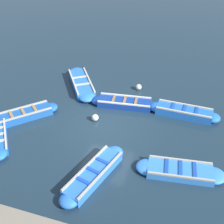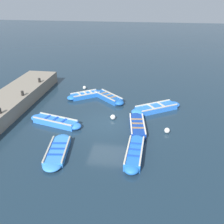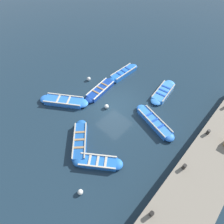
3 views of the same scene
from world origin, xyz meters
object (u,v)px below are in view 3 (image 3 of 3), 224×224
Objects in this scene: boat_outer_right at (64,101)px; boat_broadside at (101,90)px; boat_near_quay at (98,162)px; boat_tucked at (154,122)px; bollard_mid_south at (208,132)px; buoy_yellow_far at (89,79)px; bollard_north at (151,214)px; boat_centre at (80,141)px; boat_alongside at (163,92)px; boat_far_corner at (124,73)px; buoy_orange_near at (80,192)px; bollard_mid_north at (184,167)px; buoy_white_drifting at (107,106)px.

boat_outer_right is 1.04× the size of boat_broadside.
boat_tucked is at bearing 81.18° from boat_near_quay.
bollard_mid_south reaches higher than buoy_yellow_far.
bollard_north and bollard_mid_south have the same top height.
boat_near_quay is 6.50m from boat_broadside.
boat_centre reaches higher than buoy_yellow_far.
boat_centre is 0.83× the size of boat_broadside.
boat_outer_right is at bearing -111.90° from boat_broadside.
buoy_yellow_far is at bearing 179.65° from boat_tucked.
boat_alongside is at bearing 111.57° from boat_tucked.
boat_tucked reaches higher than boat_alongside.
boat_far_corner is 10.43× the size of buoy_yellow_far.
bollard_north is (3.20, -5.25, 0.96)m from boat_tucked.
buoy_orange_near is (0.54, -1.85, -0.03)m from boat_near_quay.
boat_far_corner is 8.01m from boat_centre.
bollard_mid_north is 6.91m from buoy_white_drifting.
boat_near_quay is 4.92m from bollard_mid_north.
boat_tucked is at bearing -164.33° from bollard_mid_south.
boat_broadside is at bearing -139.37° from boat_alongside.
boat_centre reaches higher than buoy_white_drifting.
bollard_north is at bearing -58.64° from boat_tucked.
boat_near_quay reaches higher than boat_alongside.
bollard_north is 11.65m from buoy_yellow_far.
bollard_mid_north is 1.02× the size of buoy_white_drifting.
boat_near_quay is 1.93m from boat_centre.
boat_centre reaches higher than boat_tucked.
boat_outer_right reaches higher than buoy_orange_near.
boat_alongside is 6.66m from buoy_yellow_far.
boat_broadside reaches higher than buoy_yellow_far.
buoy_white_drifting is (2.89, 1.93, -0.02)m from boat_outer_right.
boat_centre reaches higher than boat_broadside.
boat_alongside is 11.99× the size of buoy_orange_near.
boat_near_quay is at bearing -98.82° from boat_tucked.
buoy_orange_near is 9.71m from buoy_yellow_far.
bollard_north is 1.00× the size of bollard_mid_north.
boat_tucked is 6.78m from buoy_orange_near.
bollard_mid_north is at bearing -7.54° from buoy_white_drifting.
buoy_yellow_far is (-6.91, 6.82, 0.02)m from buoy_orange_near.
buoy_orange_near is at bearing -52.12° from boat_broadside.
boat_alongside is 1.18× the size of boat_centre.
boat_alongside is 7.06m from bollard_mid_north.
bollard_mid_north is at bearing -30.32° from boat_far_corner.
buoy_white_drifting is at bearing 172.46° from bollard_mid_north.
buoy_yellow_far is 0.99× the size of buoy_white_drifting.
boat_tucked is 1.00× the size of boat_outer_right.
boat_far_corner reaches higher than boat_near_quay.
boat_far_corner is at bearing 109.50° from boat_centre.
buoy_orange_near is at bearing -29.72° from boat_outer_right.
boat_far_corner is (-4.59, 7.75, 0.03)m from boat_near_quay.
boat_tucked is (1.26, -3.20, 0.05)m from boat_alongside.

